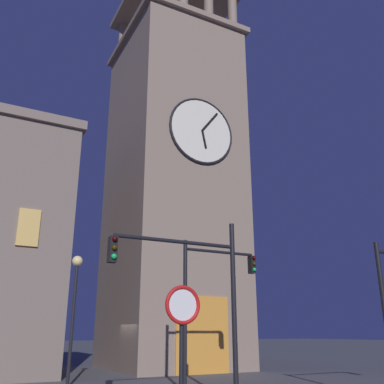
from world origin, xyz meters
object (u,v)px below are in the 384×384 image
object	(u,v)px
clocktower	(173,182)
traffic_signal_mid	(209,288)
no_horn_sign	(182,318)
street_lamp	(75,294)
traffic_signal_far	(195,281)

from	to	relation	value
clocktower	traffic_signal_mid	xyz separation A→B (m)	(2.96, 10.02, -8.15)
clocktower	no_horn_sign	bearing A→B (deg)	65.78
no_horn_sign	clocktower	bearing A→B (deg)	-114.22
clocktower	traffic_signal_mid	world-z (taller)	clocktower
street_lamp	no_horn_sign	world-z (taller)	street_lamp
clocktower	street_lamp	distance (m)	13.13
traffic_signal_mid	street_lamp	xyz separation A→B (m)	(4.63, -3.24, -0.15)
clocktower	traffic_signal_mid	bearing A→B (deg)	73.53
clocktower	traffic_signal_mid	distance (m)	13.25
traffic_signal_mid	no_horn_sign	size ratio (longest dim) A/B	1.88
traffic_signal_far	clocktower	bearing A→B (deg)	-112.06
clocktower	traffic_signal_far	bearing A→B (deg)	67.94
traffic_signal_far	no_horn_sign	size ratio (longest dim) A/B	1.85
street_lamp	no_horn_sign	size ratio (longest dim) A/B	1.73
traffic_signal_far	street_lamp	bearing A→B (deg)	-72.36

